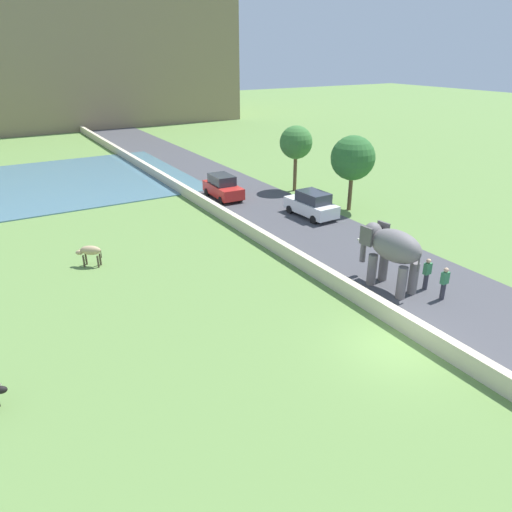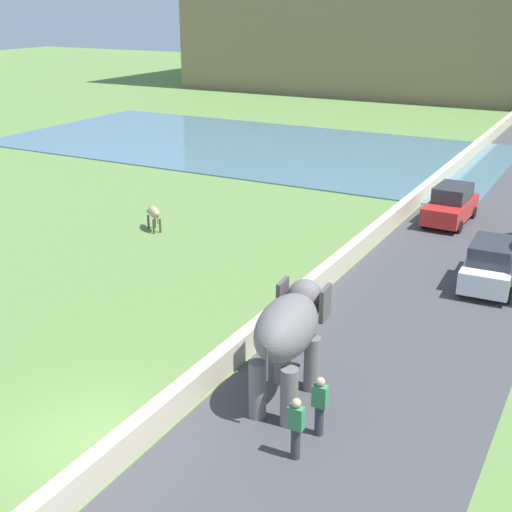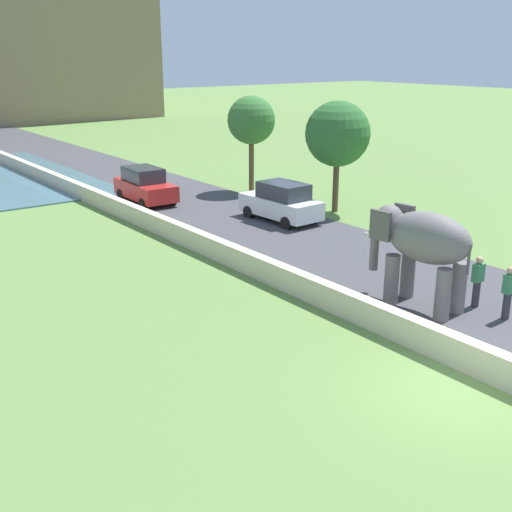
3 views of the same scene
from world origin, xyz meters
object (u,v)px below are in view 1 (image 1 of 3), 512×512
object	(u,v)px
person_trailing	(444,283)
cow_tan	(90,251)
person_beside_elephant	(427,274)
car_red	(223,187)
car_white	(312,204)
elephant	(391,249)

from	to	relation	value
person_trailing	cow_tan	size ratio (longest dim) A/B	1.23
person_beside_elephant	car_red	world-z (taller)	car_red
person_beside_elephant	car_red	distance (m)	18.54
person_beside_elephant	cow_tan	bearing A→B (deg)	139.98
car_white	cow_tan	world-z (taller)	car_white
car_red	cow_tan	distance (m)	13.90
car_white	car_red	world-z (taller)	same
elephant	cow_tan	bearing A→B (deg)	139.87
person_trailing	cow_tan	bearing A→B (deg)	137.03
person_trailing	car_red	world-z (taller)	car_red
car_red	car_white	bearing A→B (deg)	-65.82
cow_tan	car_white	bearing A→B (deg)	2.17
elephant	car_white	xyz separation A→B (m)	(3.17, 10.37, -1.14)
car_white	car_red	distance (m)	7.69
person_beside_elephant	cow_tan	world-z (taller)	person_beside_elephant
elephant	car_red	bearing A→B (deg)	89.92
elephant	person_trailing	bearing A→B (deg)	-60.38
person_trailing	car_white	world-z (taller)	car_white
person_beside_elephant	car_white	world-z (taller)	car_white
person_trailing	car_red	bearing A→B (deg)	93.57
person_beside_elephant	person_trailing	world-z (taller)	same
cow_tan	person_beside_elephant	bearing A→B (deg)	-40.02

